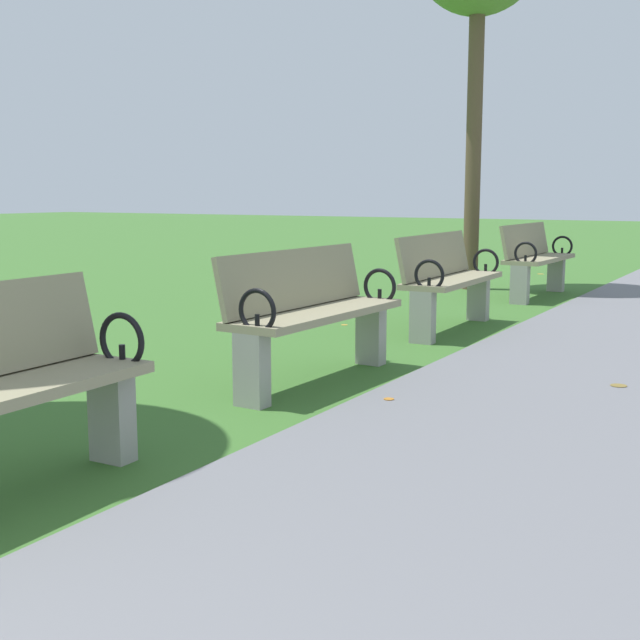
# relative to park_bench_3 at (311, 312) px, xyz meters

# --- Properties ---
(park_bench_3) EXTENTS (0.53, 1.62, 0.90)m
(park_bench_3) POSITION_rel_park_bench_3_xyz_m (0.00, 0.00, 0.00)
(park_bench_3) COLOR gray
(park_bench_3) RESTS_ON ground
(park_bench_4) EXTENTS (0.50, 1.61, 0.90)m
(park_bench_4) POSITION_rel_park_bench_3_xyz_m (-0.00, 2.48, 0.00)
(park_bench_4) COLOR gray
(park_bench_4) RESTS_ON ground
(park_bench_5) EXTENTS (0.51, 1.61, 0.90)m
(park_bench_5) POSITION_rel_park_bench_3_xyz_m (-0.00, 5.38, 0.00)
(park_bench_5) COLOR gray
(park_bench_5) RESTS_ON ground
(scattered_leaves) EXTENTS (4.91, 15.53, 0.02)m
(scattered_leaves) POSITION_rel_park_bench_3_xyz_m (0.71, -0.39, -0.47)
(scattered_leaves) COLOR #BC842D
(scattered_leaves) RESTS_ON ground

